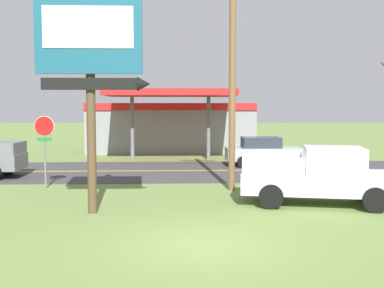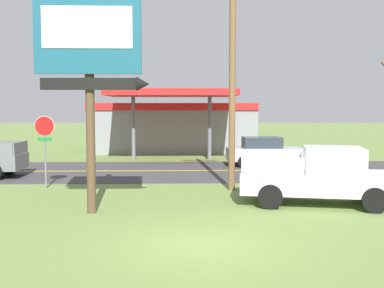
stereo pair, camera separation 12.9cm
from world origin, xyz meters
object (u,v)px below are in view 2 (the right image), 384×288
Objects in this scene: stop_sign at (45,139)px; car_silver_mid_lane at (264,151)px; gas_station at (173,125)px; pickup_white_parked_on_lawn at (321,176)px; motel_sign at (91,59)px; utility_pole at (232,65)px.

car_silver_mid_lane is (10.22, 6.97, -1.20)m from stop_sign.
gas_station is 20.21m from pickup_white_parked_on_lawn.
motel_sign is 1.24× the size of pickup_white_parked_on_lawn.
pickup_white_parked_on_lawn reaches higher than car_silver_mid_lane.
gas_station is at bearing 72.68° from stop_sign.
gas_station is 10.47m from car_silver_mid_lane.
stop_sign is at bearing 175.04° from utility_pole.
car_silver_mid_lane is at bearing 70.60° from utility_pole.
utility_pole reaches higher than gas_station.
utility_pole is at bearing -4.96° from stop_sign.
utility_pole is 5.62m from pickup_white_parked_on_lawn.
utility_pole is 9.08m from car_silver_mid_lane.
gas_station is 2.86× the size of car_silver_mid_lane.
gas_station is 2.18× the size of pickup_white_parked_on_lawn.
motel_sign reaches higher than car_silver_mid_lane.
motel_sign is 0.57× the size of gas_station.
motel_sign is 8.45m from pickup_white_parked_on_lawn.
utility_pole is (4.76, 4.01, 0.23)m from motel_sign.
stop_sign is 8.11m from utility_pole.
motel_sign is at bearing -171.25° from pickup_white_parked_on_lawn.
car_silver_mid_lane is (-0.02, 10.49, -0.13)m from pickup_white_parked_on_lawn.
pickup_white_parked_on_lawn is at bearing -89.87° from car_silver_mid_lane.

